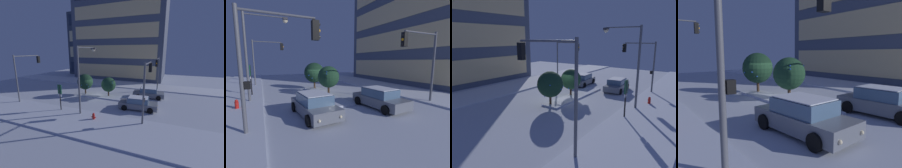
# 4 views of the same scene
# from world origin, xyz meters

# --- Properties ---
(ground) EXTENTS (52.00, 52.00, 0.00)m
(ground) POSITION_xyz_m (0.00, 0.00, 0.00)
(ground) COLOR silver
(curb_strip_far) EXTENTS (52.00, 5.20, 0.14)m
(curb_strip_far) POSITION_xyz_m (0.00, 8.63, 0.07)
(curb_strip_far) COLOR silver
(curb_strip_far) RESTS_ON ground
(median_strip) EXTENTS (9.00, 1.80, 0.14)m
(median_strip) POSITION_xyz_m (2.06, -0.41, 0.07)
(median_strip) COLOR silver
(median_strip) RESTS_ON ground
(office_tower_secondary) EXTENTS (13.87, 8.26, 17.23)m
(office_tower_secondary) POSITION_xyz_m (-10.86, 20.73, 8.61)
(office_tower_secondary) COLOR #384251
(office_tower_secondary) RESTS_ON ground
(car_near) EXTENTS (4.65, 2.32, 1.49)m
(car_near) POSITION_xyz_m (7.26, -3.07, 0.71)
(car_near) COLOR slate
(car_near) RESTS_ON ground
(car_far) EXTENTS (4.58, 2.34, 1.49)m
(car_far) POSITION_xyz_m (7.71, 1.92, 0.71)
(car_far) COLOR slate
(car_far) RESTS_ON ground
(traffic_light_corner_near_right) EXTENTS (0.32, 3.88, 5.88)m
(traffic_light_corner_near_right) POSITION_xyz_m (8.51, -5.36, 4.01)
(traffic_light_corner_near_right) COLOR #565960
(traffic_light_corner_near_right) RESTS_ON ground
(street_lamp_arched) EXTENTS (0.56, 3.51, 7.35)m
(street_lamp_arched) POSITION_xyz_m (1.77, -6.02, 4.85)
(street_lamp_arched) COLOR #565960
(street_lamp_arched) RESTS_ON ground
(decorated_tree_median) EXTENTS (2.19, 2.19, 2.98)m
(decorated_tree_median) POSITION_xyz_m (2.02, 0.13, 1.88)
(decorated_tree_median) COLOR #473323
(decorated_tree_median) RESTS_ON ground
(decorated_tree_left_of_median) EXTENTS (2.44, 2.46, 3.29)m
(decorated_tree_left_of_median) POSITION_xyz_m (-1.87, -0.13, 2.06)
(decorated_tree_left_of_median) COLOR #473323
(decorated_tree_left_of_median) RESTS_ON ground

